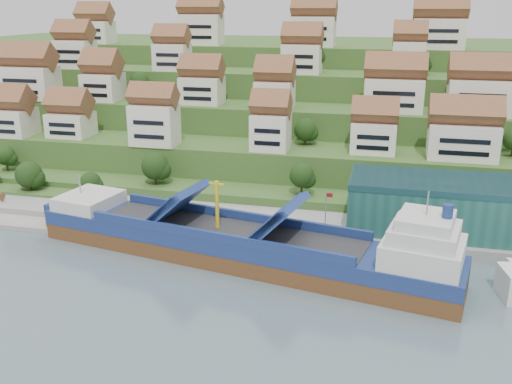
# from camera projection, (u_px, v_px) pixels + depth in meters

# --- Properties ---
(ground) EXTENTS (300.00, 300.00, 0.00)m
(ground) POSITION_uv_depth(u_px,v_px,m) (218.00, 256.00, 102.98)
(ground) COLOR slate
(ground) RESTS_ON ground
(quay) EXTENTS (180.00, 14.00, 2.20)m
(quay) POSITION_uv_depth(u_px,v_px,m) (338.00, 230.00, 112.05)
(quay) COLOR gray
(quay) RESTS_ON ground
(hillside) EXTENTS (260.00, 128.00, 31.00)m
(hillside) POSITION_uv_depth(u_px,v_px,m) (307.00, 105.00, 195.30)
(hillside) COLOR #2D4C1E
(hillside) RESTS_ON ground
(hillside_village) EXTENTS (154.55, 64.92, 29.38)m
(hillside_village) POSITION_uv_depth(u_px,v_px,m) (291.00, 79.00, 150.90)
(hillside_village) COLOR silver
(hillside_village) RESTS_ON ground
(hillside_trees) EXTENTS (143.98, 62.62, 30.15)m
(hillside_trees) POSITION_uv_depth(u_px,v_px,m) (236.00, 122.00, 139.84)
(hillside_trees) COLOR #1D3B13
(hillside_trees) RESTS_ON ground
(flagpole) EXTENTS (1.28, 0.16, 8.00)m
(flagpole) POSITION_uv_depth(u_px,v_px,m) (326.00, 210.00, 106.04)
(flagpole) COLOR gray
(flagpole) RESTS_ON quay
(cargo_ship) EXTENTS (77.46, 25.97, 16.97)m
(cargo_ship) POSITION_uv_depth(u_px,v_px,m) (249.00, 245.00, 99.40)
(cargo_ship) COLOR #56341A
(cargo_ship) RESTS_ON ground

